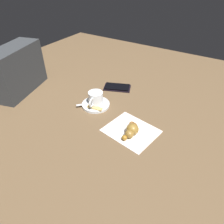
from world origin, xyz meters
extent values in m
plane|color=brown|center=(0.00, 0.00, 0.00)|extent=(1.80, 1.80, 0.00)
cylinder|color=silver|center=(-0.11, 0.05, 0.01)|extent=(0.12, 0.12, 0.01)
cylinder|color=silver|center=(-0.11, 0.05, 0.04)|extent=(0.06, 0.06, 0.06)
cylinder|color=#371C0A|center=(-0.11, 0.05, 0.05)|extent=(0.05, 0.05, 0.00)
torus|color=silver|center=(-0.10, 0.01, 0.04)|extent=(0.01, 0.04, 0.04)
cube|color=silver|center=(-0.14, 0.03, 0.01)|extent=(0.08, 0.08, 0.00)
ellipsoid|color=silver|center=(-0.09, 0.08, 0.02)|extent=(0.03, 0.03, 0.01)
cube|color=tan|center=(-0.09, 0.02, 0.01)|extent=(0.07, 0.03, 0.01)
cube|color=silver|center=(0.10, -0.02, 0.00)|extent=(0.21, 0.18, 0.00)
ellipsoid|color=olive|center=(0.10, -0.08, 0.01)|extent=(0.03, 0.03, 0.02)
ellipsoid|color=olive|center=(0.11, -0.05, 0.02)|extent=(0.04, 0.04, 0.03)
ellipsoid|color=olive|center=(0.11, -0.03, 0.03)|extent=(0.05, 0.05, 0.04)
ellipsoid|color=brown|center=(0.10, -0.01, 0.02)|extent=(0.05, 0.04, 0.03)
ellipsoid|color=#99602C|center=(0.09, 0.01, 0.01)|extent=(0.03, 0.03, 0.02)
cube|color=black|center=(-0.11, 0.23, 0.00)|extent=(0.15, 0.12, 0.01)
cube|color=black|center=(-0.11, 0.23, 0.01)|extent=(0.14, 0.11, 0.00)
cube|color=#2F3235|center=(-0.50, -0.04, 0.11)|extent=(0.19, 0.30, 0.21)
camera|label=1|loc=(0.35, -0.54, 0.52)|focal=32.69mm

